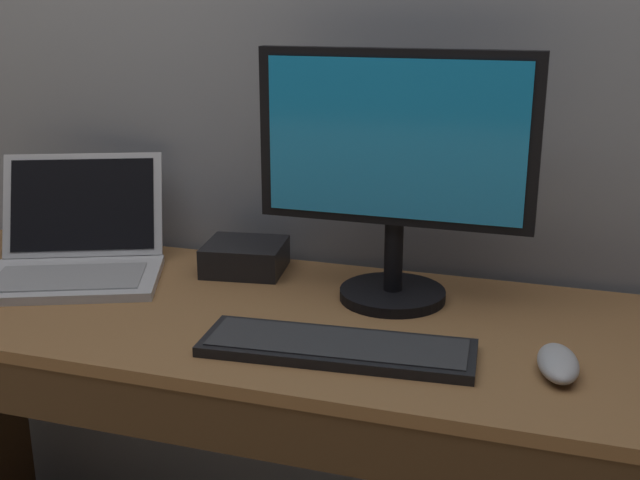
{
  "coord_description": "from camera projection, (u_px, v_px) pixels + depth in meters",
  "views": [
    {
      "loc": [
        0.45,
        -1.21,
        1.3
      ],
      "look_at": [
        0.07,
        0.0,
        0.91
      ],
      "focal_mm": 44.13,
      "sensor_mm": 36.0,
      "label": 1
    }
  ],
  "objects": [
    {
      "name": "laptop_silver",
      "position": [
        76.0,
        254.0,
        1.56
      ],
      "size": [
        0.43,
        0.42,
        0.22
      ],
      "color": "silver",
      "rests_on": "desk"
    },
    {
      "name": "wired_keyboard",
      "position": [
        337.0,
        347.0,
        1.23
      ],
      "size": [
        0.44,
        0.17,
        0.02
      ],
      "color": "black",
      "rests_on": "desk"
    },
    {
      "name": "external_monitor",
      "position": [
        395.0,
        165.0,
        1.36
      ],
      "size": [
        0.49,
        0.19,
        0.45
      ],
      "color": "black",
      "rests_on": "desk"
    },
    {
      "name": "computer_mouse",
      "position": [
        558.0,
        363.0,
        1.15
      ],
      "size": [
        0.08,
        0.13,
        0.03
      ],
      "primitive_type": "ellipsoid",
      "rotation": [
        0.0,
        0.0,
        0.13
      ],
      "color": "#B7B7BC",
      "rests_on": "desk"
    },
    {
      "name": "external_drive_box",
      "position": [
        245.0,
        257.0,
        1.59
      ],
      "size": [
        0.18,
        0.16,
        0.06
      ],
      "primitive_type": "cube",
      "rotation": [
        0.0,
        0.0,
        0.14
      ],
      "color": "black",
      "rests_on": "desk"
    },
    {
      "name": "desk",
      "position": [
        282.0,
        441.0,
        1.45
      ],
      "size": [
        1.68,
        0.57,
        0.77
      ],
      "color": "olive",
      "rests_on": "ground"
    }
  ]
}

